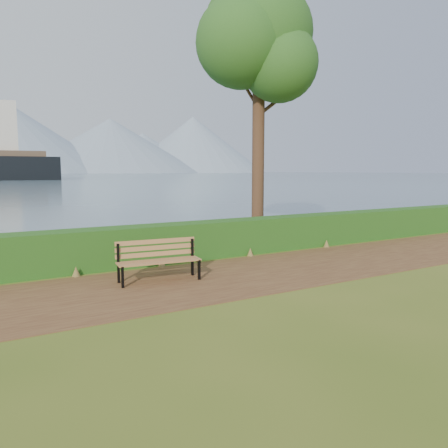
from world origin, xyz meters
TOP-DOWN VIEW (x-y plane):
  - ground at (0.00, 0.00)m, footprint 140.00×140.00m
  - path at (0.00, 0.30)m, footprint 40.00×3.40m
  - hedge at (0.00, 2.60)m, footprint 32.00×0.85m
  - bench at (-1.70, 0.77)m, footprint 1.86×0.72m
  - tree at (3.55, 4.54)m, footprint 4.66×3.82m

SIDE VIEW (x-z plane):
  - ground at x=0.00m, z-range 0.00..0.00m
  - path at x=0.00m, z-range 0.00..0.01m
  - hedge at x=0.00m, z-range 0.00..1.00m
  - bench at x=-1.70m, z-range 0.07..0.98m
  - tree at x=3.55m, z-range 2.21..11.30m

